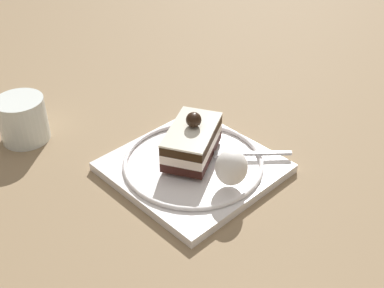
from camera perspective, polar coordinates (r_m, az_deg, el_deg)
The scene contains 6 objects.
ground_plane at distance 0.78m, azimuth 0.86°, elevation -2.44°, with size 2.40×2.40×0.00m, color #8D7453.
dessert_plate at distance 0.76m, azimuth 0.00°, elevation -2.50°, with size 0.28×0.28×0.02m.
cake_slice at distance 0.75m, azimuth 0.01°, elevation 0.39°, with size 0.09×0.13×0.07m.
whipped_cream_dollop at distance 0.70m, azimuth 4.59°, elevation -2.73°, with size 0.05×0.05×0.05m, color white.
fork at distance 0.77m, azimuth 6.76°, elevation -1.12°, with size 0.11×0.07×0.00m.
drink_glass_far at distance 0.87m, azimuth -18.95°, elevation 2.45°, with size 0.08×0.08×0.08m.
Camera 1 is at (0.31, -0.53, 0.48)m, focal length 46.04 mm.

